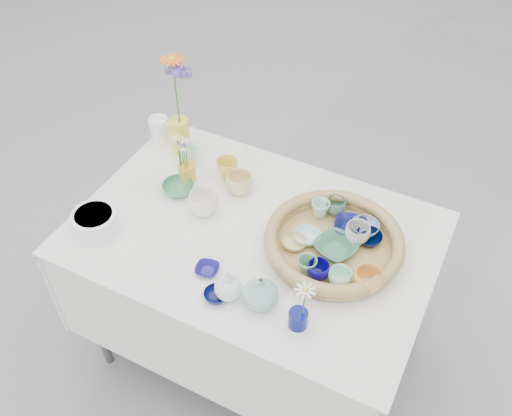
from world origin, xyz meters
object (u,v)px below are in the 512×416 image
at_px(display_table, 254,348).
at_px(bud_vase_seafoam, 261,292).
at_px(tall_vase_yellow, 180,136).
at_px(wicker_tray, 334,243).

distance_m(display_table, bud_vase_seafoam, 0.88).
distance_m(bud_vase_seafoam, tall_vase_yellow, 0.83).
height_order(wicker_tray, tall_vase_yellow, tall_vase_yellow).
bearing_deg(bud_vase_seafoam, display_table, 121.44).
bearing_deg(display_table, tall_vase_yellow, 149.64).
height_order(display_table, bud_vase_seafoam, bud_vase_seafoam).
bearing_deg(wicker_tray, bud_vase_seafoam, -111.54).
bearing_deg(display_table, wicker_tray, 10.12).
bearing_deg(bud_vase_seafoam, tall_vase_yellow, 139.68).
height_order(display_table, tall_vase_yellow, tall_vase_yellow).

